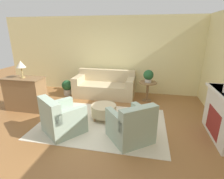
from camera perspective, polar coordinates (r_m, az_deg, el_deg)
ground_plane at (r=4.63m, az=-3.26°, el=-10.85°), size 16.00×16.00×0.00m
wall_back at (r=6.69m, az=2.44°, el=11.03°), size 9.18×0.12×2.80m
rug at (r=4.63m, az=-3.26°, el=-10.80°), size 3.21×2.23×0.01m
couch at (r=6.38m, az=-2.42°, el=0.84°), size 2.15×0.96×0.92m
armchair_left at (r=4.27m, az=-16.15°, el=-9.19°), size 1.14×1.14×0.87m
armchair_right at (r=3.84m, az=6.33°, el=-11.82°), size 1.14×1.14×0.87m
ottoman_table at (r=4.70m, az=-2.70°, el=-6.71°), size 0.67×0.67×0.40m
side_table at (r=5.97m, az=11.53°, el=0.49°), size 0.59×0.59×0.67m
fireplace at (r=4.49m, az=32.60°, el=-7.03°), size 0.44×1.46×1.07m
dresser at (r=5.82m, az=-26.40°, el=-1.10°), size 1.16×0.57×0.99m
potted_plant_on_side_table at (r=5.86m, az=11.80°, el=4.47°), size 0.33×0.33×0.41m
potted_plant_floor at (r=6.66m, az=-14.43°, el=0.86°), size 0.38×0.38×0.56m
table_lamp at (r=5.62m, az=-27.65°, el=7.18°), size 0.27×0.27×0.49m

